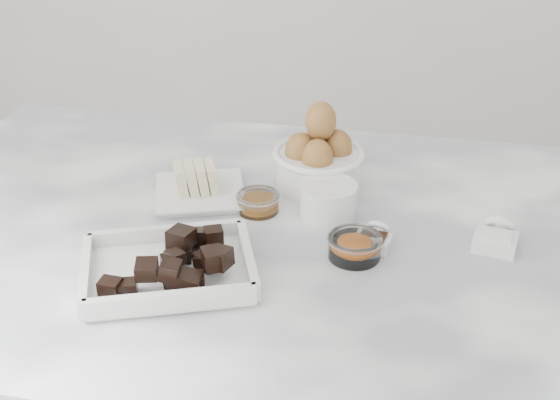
# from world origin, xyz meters

# --- Properties ---
(marble_slab) EXTENTS (1.20, 0.80, 0.04)m
(marble_slab) POSITION_xyz_m (0.00, 0.00, 0.92)
(marble_slab) COLOR white
(marble_slab) RESTS_ON cabinet
(chocolate_dish) EXTENTS (0.28, 0.25, 0.06)m
(chocolate_dish) POSITION_xyz_m (-0.10, -0.15, 0.96)
(chocolate_dish) COLOR white
(chocolate_dish) RESTS_ON marble_slab
(butter_plate) EXTENTS (0.18, 0.18, 0.06)m
(butter_plate) POSITION_xyz_m (-0.13, 0.08, 0.96)
(butter_plate) COLOR white
(butter_plate) RESTS_ON marble_slab
(sugar_ramekin) EXTENTS (0.09, 0.09, 0.05)m
(sugar_ramekin) POSITION_xyz_m (0.09, 0.07, 0.97)
(sugar_ramekin) COLOR white
(sugar_ramekin) RESTS_ON marble_slab
(egg_bowl) EXTENTS (0.15, 0.15, 0.15)m
(egg_bowl) POSITION_xyz_m (0.06, 0.17, 0.99)
(egg_bowl) COLOR white
(egg_bowl) RESTS_ON marble_slab
(honey_bowl) EXTENTS (0.07, 0.07, 0.03)m
(honey_bowl) POSITION_xyz_m (-0.02, 0.06, 0.96)
(honey_bowl) COLOR white
(honey_bowl) RESTS_ON marble_slab
(zest_bowl) EXTENTS (0.08, 0.08, 0.03)m
(zest_bowl) POSITION_xyz_m (0.14, -0.04, 0.96)
(zest_bowl) COLOR white
(zest_bowl) RESTS_ON marble_slab
(vanilla_spoon) EXTENTS (0.05, 0.06, 0.04)m
(vanilla_spoon) POSITION_xyz_m (0.17, -0.01, 0.95)
(vanilla_spoon) COLOR white
(vanilla_spoon) RESTS_ON marble_slab
(salt_spoon) EXTENTS (0.07, 0.08, 0.05)m
(salt_spoon) POSITION_xyz_m (0.34, 0.03, 0.96)
(salt_spoon) COLOR white
(salt_spoon) RESTS_ON marble_slab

